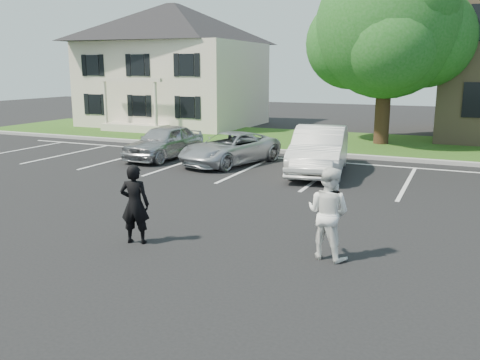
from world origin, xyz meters
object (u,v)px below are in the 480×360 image
object	(u,v)px
house	(174,65)
car_silver_west	(164,142)
tree	(390,30)
man_black_suit	(135,204)
man_white_shirt	(328,213)
car_silver_minivan	(230,148)
car_white_sedan	(319,150)

from	to	relation	value
house	car_silver_west	bearing A→B (deg)	-61.05
tree	man_black_suit	distance (m)	17.44
man_black_suit	man_white_shirt	world-z (taller)	man_white_shirt
house	car_silver_west	size ratio (longest dim) A/B	2.56
man_black_suit	man_white_shirt	size ratio (longest dim) A/B	0.93
house	car_silver_west	distance (m)	13.21
house	man_white_shirt	bearing A→B (deg)	-52.31
man_white_shirt	house	bearing A→B (deg)	-37.91
tree	house	bearing A→B (deg)	165.19
house	man_black_suit	xyz separation A→B (m)	(11.19, -20.29, -2.99)
house	man_white_shirt	size ratio (longest dim) A/B	5.73
man_white_shirt	car_silver_west	xyz separation A→B (m)	(-8.87, 8.29, -0.21)
car_silver_minivan	car_white_sedan	size ratio (longest dim) A/B	0.89
tree	car_silver_west	world-z (taller)	tree
man_black_suit	man_white_shirt	bearing A→B (deg)	175.39
house	tree	xyz separation A→B (m)	(13.79, -3.64, 1.52)
car_silver_west	car_silver_minivan	bearing A→B (deg)	3.77
house	tree	distance (m)	14.34
man_black_suit	car_white_sedan	world-z (taller)	man_black_suit
man_white_shirt	car_white_sedan	xyz separation A→B (m)	(-2.34, 8.02, -0.09)
tree	car_silver_west	size ratio (longest dim) A/B	2.19
man_black_suit	car_white_sedan	distance (m)	8.93
house	man_white_shirt	distance (m)	24.83
car_silver_west	car_white_sedan	size ratio (longest dim) A/B	0.82
man_black_suit	car_silver_west	bearing A→B (deg)	-77.17
tree	man_white_shirt	size ratio (longest dim) A/B	4.89
man_black_suit	car_white_sedan	bearing A→B (deg)	-115.94
man_black_suit	car_silver_minivan	distance (m)	9.26
man_black_suit	car_silver_west	size ratio (longest dim) A/B	0.42
tree	man_white_shirt	xyz separation A→B (m)	(1.29, -15.87, -4.45)
man_black_suit	car_silver_west	world-z (taller)	man_black_suit
car_silver_minivan	car_silver_west	bearing A→B (deg)	-163.85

